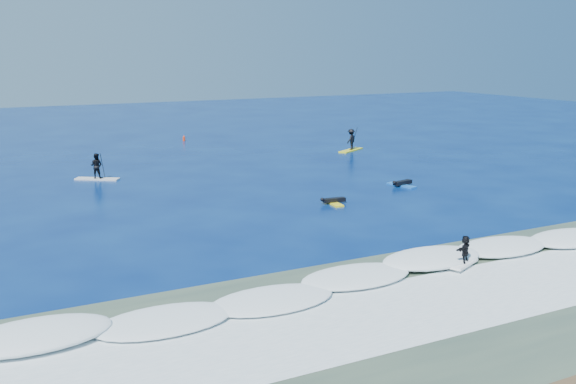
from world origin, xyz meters
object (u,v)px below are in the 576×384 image
wave_surfer (465,252)px  marker_buoy (184,138)px  sup_paddler_right (351,141)px  prone_paddler_near (333,201)px  sup_paddler_center (97,168)px  prone_paddler_far (402,184)px

wave_surfer → marker_buoy: wave_surfer is taller
sup_paddler_right → prone_paddler_near: sup_paddler_right is taller
marker_buoy → sup_paddler_center: bearing=-125.8°
prone_paddler_far → marker_buoy: 28.11m
prone_paddler_far → marker_buoy: size_ratio=3.68×
sup_paddler_center → prone_paddler_far: size_ratio=1.34×
sup_paddler_center → prone_paddler_near: bearing=-17.4°
prone_paddler_near → marker_buoy: bearing=4.6°
sup_paddler_right → prone_paddler_far: size_ratio=1.44×
prone_paddler_far → wave_surfer: 16.58m
sup_paddler_right → prone_paddler_near: bearing=-155.3°
wave_surfer → marker_buoy: size_ratio=2.95×
sup_paddler_center → marker_buoy: sup_paddler_center is taller
sup_paddler_right → marker_buoy: sup_paddler_right is taller
sup_paddler_center → sup_paddler_right: 23.22m
sup_paddler_center → prone_paddler_far: bearing=0.8°
sup_paddler_right → prone_paddler_far: 15.45m
prone_paddler_far → sup_paddler_center: bearing=45.0°
prone_paddler_near → wave_surfer: size_ratio=1.14×
prone_paddler_near → sup_paddler_right: bearing=-30.1°
prone_paddler_far → sup_paddler_right: bearing=-31.9°
prone_paddler_near → marker_buoy: size_ratio=3.36×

